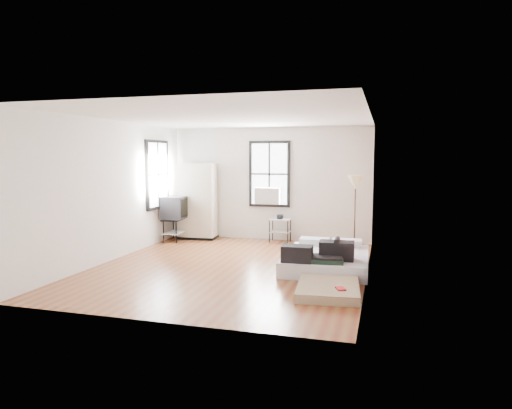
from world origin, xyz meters
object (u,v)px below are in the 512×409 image
(tv_stand, at_px, (175,209))
(floor_lamp, at_px, (356,186))
(mattress_main, at_px, (326,258))
(side_table, at_px, (280,223))
(mattress_bare, at_px, (328,279))
(wardrobe, at_px, (197,201))

(tv_stand, bearing_deg, floor_lamp, -5.65)
(mattress_main, xyz_separation_m, tv_stand, (-3.96, 1.76, 0.61))
(floor_lamp, bearing_deg, side_table, 161.48)
(mattress_main, relative_size, tv_stand, 1.91)
(mattress_main, xyz_separation_m, floor_lamp, (0.40, 1.70, 1.26))
(mattress_bare, height_order, wardrobe, wardrobe)
(mattress_bare, relative_size, tv_stand, 1.66)
(mattress_main, relative_size, mattress_bare, 1.15)
(side_table, bearing_deg, floor_lamp, -18.52)
(side_table, bearing_deg, mattress_bare, -65.58)
(mattress_bare, xyz_separation_m, wardrobe, (-3.72, 3.41, 0.84))
(mattress_main, height_order, floor_lamp, floor_lamp)
(mattress_bare, distance_m, tv_stand, 5.11)
(mattress_bare, bearing_deg, mattress_main, 92.95)
(mattress_bare, bearing_deg, wardrobe, 132.23)
(tv_stand, bearing_deg, wardrobe, 44.73)
(mattress_bare, bearing_deg, side_table, 109.18)
(side_table, relative_size, floor_lamp, 0.40)
(mattress_bare, xyz_separation_m, tv_stand, (-4.13, 2.94, 0.68))
(wardrobe, height_order, side_table, wardrobe)
(mattress_bare, distance_m, side_table, 3.84)
(wardrobe, bearing_deg, floor_lamp, -11.69)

